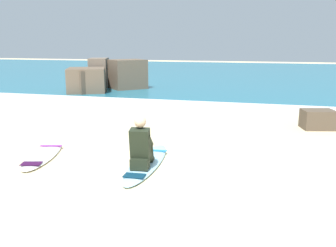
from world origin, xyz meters
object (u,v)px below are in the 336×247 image
Objects in this scene: surfer_seated at (141,147)px; shoreline_rock at (318,119)px; surfboard_main at (147,163)px; surfboard_spare_near at (43,155)px.

surfer_seated reaches higher than shoreline_rock.
surfboard_main is 2.69× the size of surfer_seated.
shoreline_rock is at bearing 49.25° from surfboard_main.
surfer_seated is 0.46× the size of surfboard_spare_near.
surfboard_main is 1.24× the size of surfboard_spare_near.
surfboard_main is at bearing 91.92° from surfer_seated.
shoreline_rock reaches higher than surfboard_main.
surfer_seated reaches higher than surfboard_spare_near.
surfer_seated is 5.58m from shoreline_rock.
surfboard_spare_near is 7.03m from shoreline_rock.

